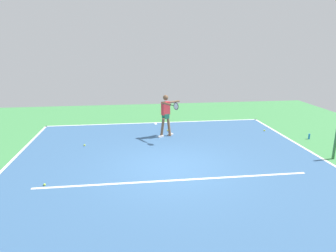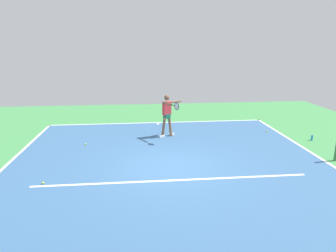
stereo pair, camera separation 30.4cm
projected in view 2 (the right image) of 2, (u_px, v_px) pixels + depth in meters
The scene contains 12 objects.
ground_plane at pixel (170, 167), 9.39m from camera, with size 20.83×20.83×0.00m, color #428E4C.
court_surface at pixel (170, 167), 9.39m from camera, with size 10.51×11.28×0.00m, color #38608E.
court_line_baseline_near at pixel (158, 123), 14.75m from camera, with size 10.51×0.10×0.01m, color white.
court_line_sideline_left at pixel (325, 161), 9.90m from camera, with size 0.10×11.28×0.01m, color white.
court_line_service at pixel (173, 180), 8.48m from camera, with size 7.88×0.10×0.01m, color white.
court_line_centre_mark at pixel (158, 124), 14.56m from camera, with size 0.10×0.30×0.01m, color white.
tennis_player at pixel (167, 113), 12.28m from camera, with size 0.99×1.39×1.77m.
tennis_ball_centre_court at pixel (85, 144), 11.45m from camera, with size 0.07×0.07×0.07m, color #CCE033.
tennis_ball_far_corner at pixel (43, 183), 8.25m from camera, with size 0.07×0.07×0.07m, color #C6E53D.
tennis_ball_by_baseline at pixel (169, 130), 13.31m from camera, with size 0.07×0.07×0.07m, color #C6E53D.
tennis_ball_by_sideline at pixel (267, 131), 13.18m from camera, with size 0.07×0.07×0.07m, color yellow.
water_bottle at pixel (312, 138), 12.01m from camera, with size 0.07×0.07×0.22m, color blue.
Camera 2 is at (0.92, 8.66, 3.75)m, focal length 31.79 mm.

